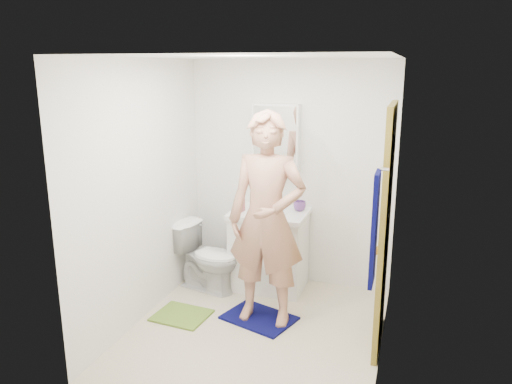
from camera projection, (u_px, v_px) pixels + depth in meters
floor at (256, 331)px, 4.54m from camera, size 2.20×2.40×0.02m
ceiling at (256, 55)px, 3.94m from camera, size 2.20×2.40×0.02m
wall_back at (291, 174)px, 5.35m from camera, size 2.20×0.02×2.40m
wall_front at (197, 252)px, 3.12m from camera, size 2.20×0.02×2.40m
wall_left at (141, 193)px, 4.57m from camera, size 0.02×2.40×2.40m
wall_right at (391, 214)px, 3.91m from camera, size 0.02×2.40×2.40m
vanity_cabinet at (269, 252)px, 5.32m from camera, size 0.75×0.55×0.80m
countertop at (269, 214)px, 5.22m from camera, size 0.79×0.59×0.05m
sink_basin at (269, 212)px, 5.22m from camera, size 0.40×0.40×0.03m
faucet at (274, 202)px, 5.36m from camera, size 0.03×0.03×0.12m
medicine_cabinet at (276, 137)px, 5.24m from camera, size 0.50×0.12×0.70m
mirror_panel at (274, 138)px, 5.18m from camera, size 0.46×0.01×0.66m
door at (385, 229)px, 4.10m from camera, size 0.05×0.80×2.05m
door_knob at (376, 250)px, 3.84m from camera, size 0.07×0.07×0.07m
towel at (374, 229)px, 3.39m from camera, size 0.03×0.24×0.80m
towel_hook at (384, 169)px, 3.28m from camera, size 0.06×0.02×0.02m
toilet at (207, 257)px, 5.29m from camera, size 0.78×0.55×0.72m
bath_mat at (259, 318)px, 4.72m from camera, size 0.75×0.63×0.02m
green_rug at (182, 315)px, 4.77m from camera, size 0.53×0.46×0.02m
soap_dispenser at (240, 202)px, 5.21m from camera, size 0.09×0.09×0.19m
toothbrush_cup at (300, 206)px, 5.23m from camera, size 0.13×0.13×0.10m
man at (267, 220)px, 4.45m from camera, size 0.71×0.47×1.94m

